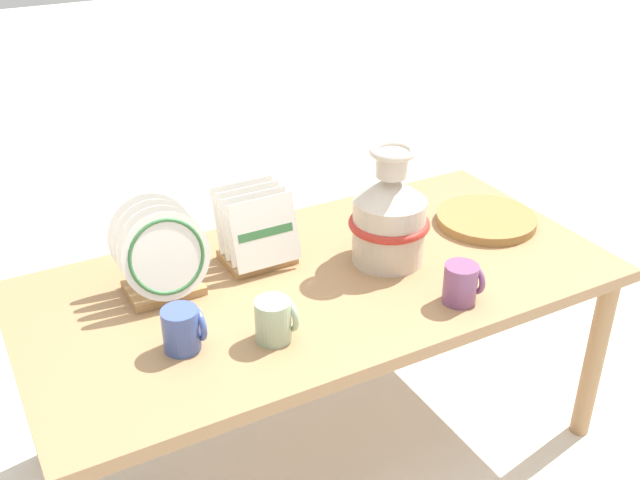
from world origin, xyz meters
name	(u,v)px	position (x,y,z in m)	size (l,w,h in m)	color
ground_plane	(320,443)	(0.00, 0.00, 0.00)	(14.00, 14.00, 0.00)	silver
display_table	(320,296)	(0.00, 0.00, 0.52)	(1.54, 0.77, 0.58)	#9E754C
ceramic_vase	(389,216)	(0.20, -0.01, 0.72)	(0.22, 0.22, 0.32)	beige
dish_rack_round_plates	(161,258)	(-0.38, 0.12, 0.68)	(0.22, 0.19, 0.24)	tan
dish_rack_square_plates	(256,236)	(-0.11, 0.16, 0.66)	(0.18, 0.18, 0.20)	tan
wicker_charger_stack	(486,220)	(0.58, 0.03, 0.60)	(0.29, 0.29, 0.03)	olive
mug_plum_glaze	(462,283)	(0.25, -0.27, 0.63)	(0.09, 0.08, 0.10)	#7A4770
mug_cobalt_glaze	(183,329)	(-0.42, -0.12, 0.63)	(0.09, 0.08, 0.10)	#42569E
mug_sage_glaze	(275,320)	(-0.22, -0.19, 0.63)	(0.09, 0.08, 0.10)	#9EB28E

